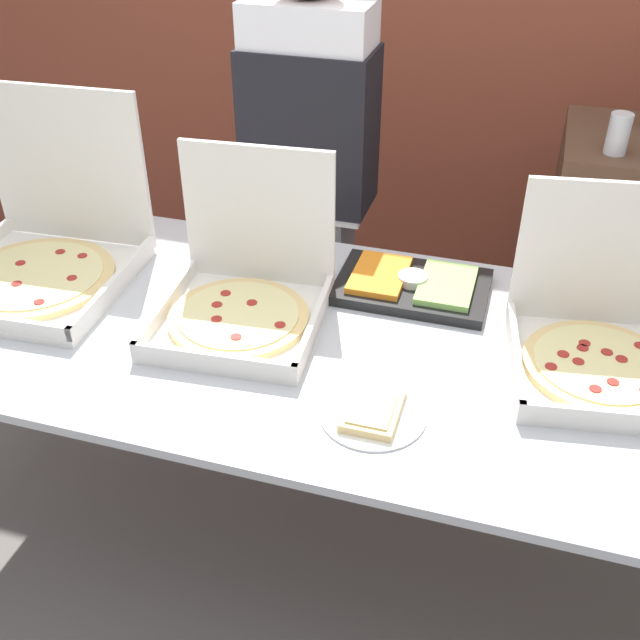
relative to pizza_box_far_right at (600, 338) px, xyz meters
The scene contains 10 objects.
ground_plane 1.15m from the pizza_box_far_right, behind, with size 16.00×16.00×0.00m, color slate.
buffet_table 0.70m from the pizza_box_far_right, behind, with size 2.29×0.99×0.86m.
pizza_box_far_right is the anchor object (origin of this frame).
pizza_box_far_left 0.90m from the pizza_box_far_right, behind, with size 0.45×0.46×0.42m.
pizza_box_near_right 1.52m from the pizza_box_far_right, behind, with size 0.53×0.54×0.49m.
paper_plate_front_center 0.59m from the pizza_box_far_right, 144.10° to the right, with size 0.24×0.24×0.03m.
veggie_tray 0.53m from the pizza_box_far_right, 158.54° to the left, with size 0.42×0.28×0.05m.
sideboard_podium 0.97m from the pizza_box_far_right, 79.06° to the left, with size 0.61×0.54×1.12m.
soda_can_silver 0.77m from the pizza_box_far_right, 89.43° to the left, with size 0.07×0.07×0.12m.
person_server_vest 1.17m from the pizza_box_far_right, 144.13° to the left, with size 0.42×0.24×1.72m.
Camera 1 is at (0.45, -1.50, 1.99)m, focal length 42.00 mm.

